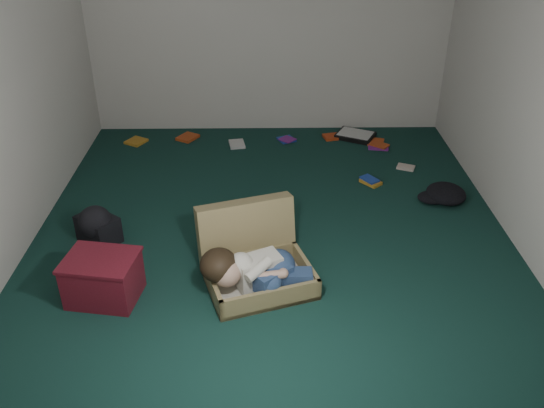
{
  "coord_description": "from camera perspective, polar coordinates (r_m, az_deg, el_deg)",
  "views": [
    {
      "loc": [
        -0.06,
        -4.15,
        2.69
      ],
      "look_at": [
        0.0,
        -0.15,
        0.35
      ],
      "focal_mm": 38.0,
      "sensor_mm": 36.0,
      "label": 1
    }
  ],
  "objects": [
    {
      "name": "person",
      "position": [
        4.14,
        -1.7,
        -6.54
      ],
      "size": [
        0.83,
        0.42,
        0.34
      ],
      "rotation": [
        0.0,
        0.0,
        0.31
      ],
      "color": "silver",
      "rests_on": "suitcase"
    },
    {
      "name": "book_scatter",
      "position": [
        6.43,
        3.24,
        5.66
      ],
      "size": [
        3.1,
        1.35,
        0.02
      ],
      "color": "orange",
      "rests_on": "floor"
    },
    {
      "name": "maroon_bin",
      "position": [
        4.29,
        -16.41,
        -7.06
      ],
      "size": [
        0.56,
        0.47,
        0.34
      ],
      "rotation": [
        0.0,
        0.0,
        -0.17
      ],
      "color": "maroon",
      "rests_on": "floor"
    },
    {
      "name": "clothing_pile",
      "position": [
        5.62,
        16.81,
        1.11
      ],
      "size": [
        0.43,
        0.36,
        0.13
      ],
      "primitive_type": null,
      "rotation": [
        0.0,
        0.0,
        0.07
      ],
      "color": "black",
      "rests_on": "floor"
    },
    {
      "name": "wall_front",
      "position": [
        2.35,
        0.79,
        -5.88
      ],
      "size": [
        4.5,
        0.0,
        4.5
      ],
      "primitive_type": "plane",
      "rotation": [
        -1.57,
        0.0,
        0.0
      ],
      "color": "silver",
      "rests_on": "ground"
    },
    {
      "name": "paper_tray",
      "position": [
        6.74,
        8.26,
        6.74
      ],
      "size": [
        0.51,
        0.46,
        0.06
      ],
      "rotation": [
        0.0,
        0.0,
        -0.46
      ],
      "color": "black",
      "rests_on": "floor"
    },
    {
      "name": "suitcase",
      "position": [
        4.32,
        -1.78,
        -5.46
      ],
      "size": [
        0.93,
        0.92,
        0.55
      ],
      "rotation": [
        0.0,
        0.0,
        0.31
      ],
      "color": "#907F4F",
      "rests_on": "floor"
    },
    {
      "name": "wall_back",
      "position": [
        6.55,
        -0.34,
        18.09
      ],
      "size": [
        4.5,
        0.0,
        4.5
      ],
      "primitive_type": "plane",
      "rotation": [
        1.57,
        0.0,
        0.0
      ],
      "color": "silver",
      "rests_on": "ground"
    },
    {
      "name": "wall_right",
      "position": [
        4.84,
        24.88,
        10.86
      ],
      "size": [
        0.0,
        4.5,
        4.5
      ],
      "primitive_type": "plane",
      "rotation": [
        1.57,
        0.0,
        -1.57
      ],
      "color": "silver",
      "rests_on": "ground"
    },
    {
      "name": "wall_left",
      "position": [
        4.78,
        -25.2,
        10.6
      ],
      "size": [
        0.0,
        4.5,
        4.5
      ],
      "primitive_type": "plane",
      "rotation": [
        1.57,
        0.0,
        1.57
      ],
      "color": "silver",
      "rests_on": "ground"
    },
    {
      "name": "floor",
      "position": [
        4.94,
        -0.03,
        -2.62
      ],
      "size": [
        4.5,
        4.5,
        0.0
      ],
      "primitive_type": "plane",
      "color": "#12332C",
      "rests_on": "ground"
    },
    {
      "name": "backpack",
      "position": [
        4.96,
        -16.83,
        -2.29
      ],
      "size": [
        0.53,
        0.52,
        0.25
      ],
      "primitive_type": null,
      "rotation": [
        0.0,
        0.0,
        -0.67
      ],
      "color": "black",
      "rests_on": "floor"
    }
  ]
}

